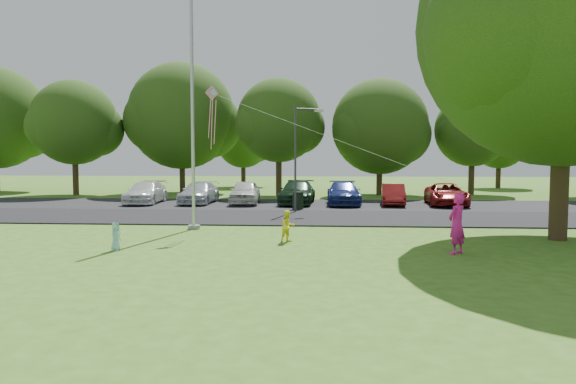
# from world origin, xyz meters

# --- Properties ---
(ground) EXTENTS (120.00, 120.00, 0.00)m
(ground) POSITION_xyz_m (0.00, 0.00, 0.00)
(ground) COLOR #3C6C1C
(ground) RESTS_ON ground
(park_road) EXTENTS (60.00, 6.00, 0.06)m
(park_road) POSITION_xyz_m (0.00, 9.00, 0.03)
(park_road) COLOR black
(park_road) RESTS_ON ground
(parking_strip) EXTENTS (42.00, 7.00, 0.06)m
(parking_strip) POSITION_xyz_m (0.00, 15.50, 0.03)
(parking_strip) COLOR black
(parking_strip) RESTS_ON ground
(flagpole) EXTENTS (0.50, 0.50, 10.00)m
(flagpole) POSITION_xyz_m (-3.50, 5.00, 4.17)
(flagpole) COLOR #B7BABF
(flagpole) RESTS_ON ground
(street_lamp) EXTENTS (1.49, 0.69, 5.55)m
(street_lamp) POSITION_xyz_m (0.50, 11.33, 3.33)
(street_lamp) COLOR #3F3F44
(street_lamp) RESTS_ON ground
(trash_can) EXTENTS (0.63, 0.63, 1.00)m
(trash_can) POSITION_xyz_m (0.37, 12.54, 0.51)
(trash_can) COLOR black
(trash_can) RESTS_ON ground
(big_tree) EXTENTS (10.58, 10.07, 12.65)m
(big_tree) POSITION_xyz_m (9.95, 3.13, 7.34)
(big_tree) COLOR #332316
(big_tree) RESTS_ON ground
(tree_row) EXTENTS (64.35, 11.94, 10.88)m
(tree_row) POSITION_xyz_m (1.59, 24.23, 5.71)
(tree_row) COLOR #332316
(tree_row) RESTS_ON ground
(horizon_trees) EXTENTS (77.46, 7.20, 7.02)m
(horizon_trees) POSITION_xyz_m (4.06, 33.88, 4.30)
(horizon_trees) COLOR #332316
(horizon_trees) RESTS_ON ground
(parked_cars) EXTENTS (20.56, 5.14, 1.43)m
(parked_cars) POSITION_xyz_m (-0.08, 15.50, 0.74)
(parked_cars) COLOR silver
(parked_cars) RESTS_ON ground
(woman) EXTENTS (0.79, 0.79, 1.85)m
(woman) POSITION_xyz_m (5.77, 0.29, 0.92)
(woman) COLOR #F22099
(woman) RESTS_ON ground
(child_yellow) EXTENTS (0.68, 0.66, 1.10)m
(child_yellow) POSITION_xyz_m (0.53, 2.09, 0.55)
(child_yellow) COLOR yellow
(child_yellow) RESTS_ON ground
(child_blue) EXTENTS (0.30, 0.45, 0.90)m
(child_blue) POSITION_xyz_m (-4.76, 0.16, 0.45)
(child_blue) COLOR #95D4E5
(child_blue) RESTS_ON ground
(kite) EXTENTS (8.53, 4.15, 3.56)m
(kite) POSITION_xyz_m (-2.19, 4.02, 4.82)
(kite) COLOR pink
(kite) RESTS_ON ground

